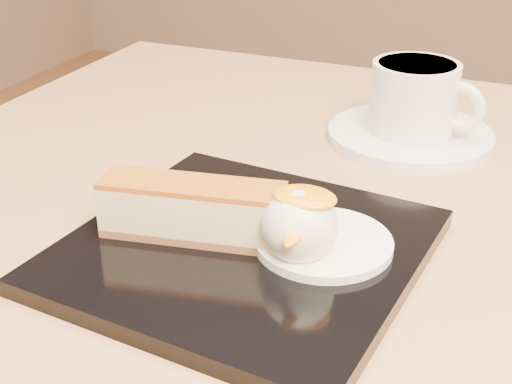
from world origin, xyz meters
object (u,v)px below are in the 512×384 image
at_px(cheesecake, 192,210).
at_px(saucer, 410,135).
at_px(dessert_plate, 244,250).
at_px(coffee_cup, 416,96).
at_px(ice_cream_scoop, 300,226).

xyz_separation_m(cheesecake, saucer, (0.09, 0.25, -0.03)).
xyz_separation_m(dessert_plate, coffee_cup, (0.06, 0.25, 0.04)).
height_order(dessert_plate, coffee_cup, coffee_cup).
distance_m(dessert_plate, coffee_cup, 0.26).
xyz_separation_m(dessert_plate, cheesecake, (-0.04, -0.01, 0.03)).
xyz_separation_m(cheesecake, ice_cream_scoop, (0.08, 0.00, 0.00)).
relative_size(dessert_plate, ice_cream_scoop, 4.60).
bearing_deg(dessert_plate, coffee_cup, 76.13).
height_order(cheesecake, saucer, cheesecake).
bearing_deg(cheesecake, coffee_cup, 58.82).
relative_size(dessert_plate, cheesecake, 1.75).
xyz_separation_m(ice_cream_scoop, saucer, (0.02, 0.25, -0.03)).
bearing_deg(dessert_plate, saucer, 76.58).
bearing_deg(coffee_cup, cheesecake, -99.90).
relative_size(ice_cream_scoop, saucer, 0.32).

